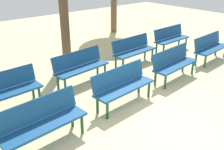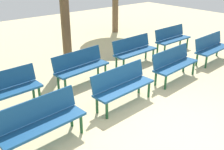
# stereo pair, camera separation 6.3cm
# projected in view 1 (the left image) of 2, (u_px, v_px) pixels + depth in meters

# --- Properties ---
(ground_plane) EXTENTS (25.48, 25.48, 0.00)m
(ground_plane) POSITION_uv_depth(u_px,v_px,m) (179.00, 132.00, 5.14)
(ground_plane) COLOR beige
(bench_r0_c1) EXTENTS (1.63, 0.60, 0.87)m
(bench_r0_c1) POSITION_uv_depth(u_px,v_px,m) (42.00, 120.00, 4.63)
(bench_r0_c1) COLOR navy
(bench_r0_c1) RESTS_ON ground_plane
(bench_r0_c2) EXTENTS (1.63, 0.59, 0.87)m
(bench_r0_c2) POSITION_uv_depth(u_px,v_px,m) (122.00, 84.00, 6.00)
(bench_r0_c2) COLOR navy
(bench_r0_c2) RESTS_ON ground_plane
(bench_r0_c3) EXTENTS (1.63, 0.61, 0.87)m
(bench_r0_c3) POSITION_uv_depth(u_px,v_px,m) (174.00, 62.00, 7.29)
(bench_r0_c3) COLOR navy
(bench_r0_c3) RESTS_ON ground_plane
(bench_r0_c4) EXTENTS (1.63, 0.59, 0.87)m
(bench_r0_c4) POSITION_uv_depth(u_px,v_px,m) (210.00, 46.00, 8.66)
(bench_r0_c4) COLOR navy
(bench_r0_c4) RESTS_ON ground_plane
(bench_r1_c1) EXTENTS (1.62, 0.56, 0.87)m
(bench_r1_c1) POSITION_uv_depth(u_px,v_px,m) (4.00, 90.00, 5.74)
(bench_r1_c1) COLOR navy
(bench_r1_c1) RESTS_ON ground_plane
(bench_r1_c2) EXTENTS (1.64, 0.63, 0.87)m
(bench_r1_c2) POSITION_uv_depth(u_px,v_px,m) (80.00, 65.00, 7.08)
(bench_r1_c2) COLOR navy
(bench_r1_c2) RESTS_ON ground_plane
(bench_r1_c3) EXTENTS (1.62, 0.56, 0.87)m
(bench_r1_c3) POSITION_uv_depth(u_px,v_px,m) (133.00, 49.00, 8.38)
(bench_r1_c3) COLOR navy
(bench_r1_c3) RESTS_ON ground_plane
(bench_r1_c4) EXTENTS (1.62, 0.53, 0.87)m
(bench_r1_c4) POSITION_uv_depth(u_px,v_px,m) (171.00, 37.00, 9.69)
(bench_r1_c4) COLOR navy
(bench_r1_c4) RESTS_ON ground_plane
(tree_0) EXTENTS (0.29, 0.29, 3.08)m
(tree_0) POSITION_uv_depth(u_px,v_px,m) (64.00, 15.00, 8.16)
(tree_0) COLOR brown
(tree_0) RESTS_ON ground_plane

